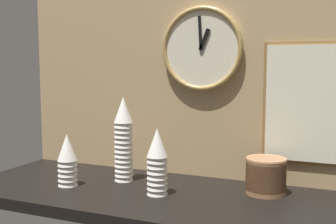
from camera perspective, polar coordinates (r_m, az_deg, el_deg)
ground_plane at (r=148.97cm, az=1.68°, el=-11.74°), size 160.00×56.00×4.00cm
wall_tiled_back at (r=166.81cm, az=5.10°, el=9.15°), size 160.00×3.00×105.00cm
cup_stack_center_left at (r=161.99cm, az=-6.04°, el=-3.66°), size 7.25×7.25×32.43cm
cup_stack_left at (r=160.10cm, az=-13.48°, el=-6.32°), size 7.25×7.25×19.29cm
cup_stack_center at (r=144.73cm, az=-1.47°, el=-6.72°), size 7.25×7.25×23.04cm
bowl_stack_right at (r=150.73cm, az=13.11°, el=-8.31°), size 13.93×13.93×12.64cm
wall_clock at (r=164.03cm, az=4.57°, el=8.54°), size 32.61×2.70×32.61cm
menu_board at (r=157.04cm, az=20.36°, el=0.98°), size 42.40×1.32×44.02cm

